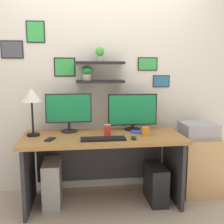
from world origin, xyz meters
name	(u,v)px	position (x,y,z in m)	size (l,w,h in m)	color
ground_plane	(104,202)	(0.00, 0.00, 0.00)	(8.00, 8.00, 0.00)	tan
back_wall_assembly	(99,76)	(0.00, 0.44, 1.35)	(4.40, 0.24, 2.70)	silver
desk	(103,153)	(0.00, 0.06, 0.54)	(1.67, 0.68, 0.75)	#9E6B38
monitor_left	(69,111)	(-0.36, 0.22, 0.98)	(0.50, 0.18, 0.42)	black
monitor_right	(133,111)	(0.36, 0.22, 0.96)	(0.56, 0.18, 0.41)	black
keyboard	(103,139)	(-0.02, -0.17, 0.76)	(0.44, 0.14, 0.02)	black
computer_mouse	(134,138)	(0.29, -0.19, 0.77)	(0.06, 0.09, 0.03)	black
desk_lamp	(32,98)	(-0.72, 0.09, 1.15)	(0.21, 0.21, 0.49)	black
cell_phone	(50,139)	(-0.53, -0.11, 0.76)	(0.07, 0.14, 0.01)	black
coffee_mug	(145,131)	(0.44, -0.06, 0.80)	(0.08, 0.08, 0.09)	orange
pen_cup	(107,129)	(0.05, 0.07, 0.80)	(0.07, 0.07, 0.10)	white
scissors_tray	(137,132)	(0.37, 0.06, 0.76)	(0.12, 0.08, 0.02)	blue
water_cup	(108,131)	(0.04, -0.03, 0.81)	(0.07, 0.07, 0.11)	red
drawer_cabinet	(197,164)	(1.12, 0.15, 0.33)	(0.44, 0.50, 0.65)	tan
printer	(199,130)	(1.12, 0.15, 0.74)	(0.38, 0.34, 0.17)	#9E9EA3
computer_tower_left	(52,183)	(-0.54, 0.05, 0.24)	(0.18, 0.40, 0.47)	#99999E
computer_tower_right	(156,183)	(0.57, -0.04, 0.20)	(0.18, 0.40, 0.41)	black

